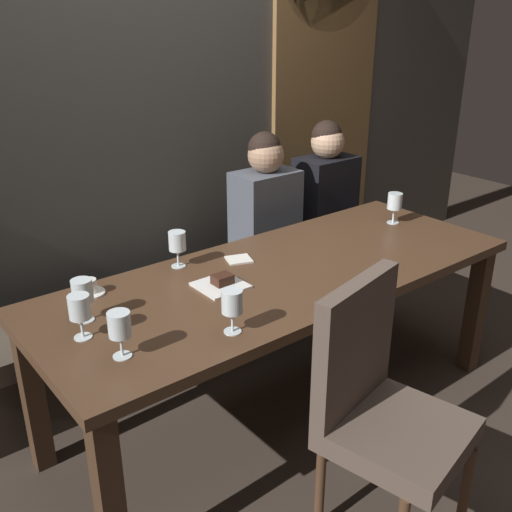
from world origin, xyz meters
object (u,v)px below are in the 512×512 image
wine_glass_center_back (80,309)px  wine_glass_center_front (232,303)px  wine_glass_near_left (177,242)px  wine_glass_end_left (119,326)px  wine_glass_far_left (395,203)px  diner_bearded (326,185)px  chair_near_side (380,401)px  dining_table (283,289)px  banquette_bench (199,314)px  wine_glass_far_right (82,293)px  dessert_plate (221,283)px  diner_redhead (265,201)px  espresso_cup (90,288)px

wine_glass_center_back → wine_glass_center_front: bearing=-34.2°
wine_glass_near_left → wine_glass_end_left: (-0.53, -0.51, 0.00)m
wine_glass_near_left → wine_glass_center_front: bearing=-104.0°
wine_glass_far_left → wine_glass_near_left: same height
wine_glass_near_left → wine_glass_end_left: 0.74m
diner_bearded → wine_glass_center_front: bearing=-145.4°
diner_bearded → chair_near_side: bearing=-128.5°
dining_table → wine_glass_near_left: wine_glass_near_left is taller
wine_glass_center_back → wine_glass_near_left: 0.67m
banquette_bench → chair_near_side: bearing=-97.3°
wine_glass_far_right → dessert_plate: 0.57m
wine_glass_near_left → wine_glass_far_right: same height
diner_redhead → wine_glass_center_back: 1.54m
wine_glass_center_front → wine_glass_far_left: size_ratio=1.00×
wine_glass_far_left → wine_glass_far_right: 1.73m
dining_table → dessert_plate: dessert_plate is taller
dining_table → wine_glass_end_left: size_ratio=13.41×
wine_glass_center_back → wine_glass_near_left: same height
banquette_bench → wine_glass_far_right: (-0.86, -0.58, 0.62)m
wine_glass_far_left → wine_glass_far_right: size_ratio=1.00×
diner_redhead → espresso_cup: bearing=-162.8°
wine_glass_center_front → wine_glass_near_left: bearing=76.0°
wine_glass_far_left → wine_glass_end_left: (-1.73, -0.29, 0.00)m
wine_glass_center_front → dessert_plate: bearing=60.7°
banquette_bench → wine_glass_far_left: 1.22m
diner_redhead → dessert_plate: diner_redhead is taller
wine_glass_center_front → wine_glass_end_left: (-0.38, 0.10, 0.00)m
dining_table → wine_glass_center_front: bearing=-149.5°
chair_near_side → dessert_plate: size_ratio=5.16×
dining_table → wine_glass_end_left: 0.91m
wine_glass_near_left → dessert_plate: wine_glass_near_left is taller
banquette_bench → chair_near_side: 1.47m
diner_redhead → wine_glass_far_left: bearing=-55.7°
wine_glass_far_right → wine_glass_near_left: bearing=21.5°
diner_bearded → wine_glass_far_left: diner_bearded is taller
banquette_bench → diner_redhead: size_ratio=3.41×
dining_table → wine_glass_center_front: 0.60m
diner_bearded → wine_glass_end_left: bearing=-153.9°
wine_glass_far_right → wine_glass_center_front: bearing=-47.2°
wine_glass_far_right → dessert_plate: bearing=-7.8°
dining_table → wine_glass_center_front: wine_glass_center_front is taller
dessert_plate → dining_table: bearing=-8.3°
wine_glass_far_left → espresso_cup: 1.64m
wine_glass_center_back → espresso_cup: bearing=62.1°
wine_glass_center_back → wine_glass_center_front: 0.52m
wine_glass_end_left → espresso_cup: wine_glass_end_left is taller
wine_glass_far_right → espresso_cup: bearing=62.0°
chair_near_side → wine_glass_center_front: (-0.30, 0.44, 0.30)m
wine_glass_far_right → dessert_plate: (0.56, -0.08, -0.10)m
dining_table → banquette_bench: dining_table is taller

